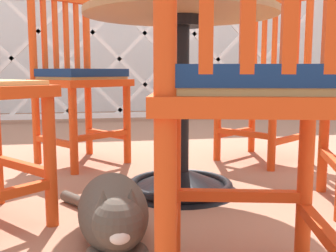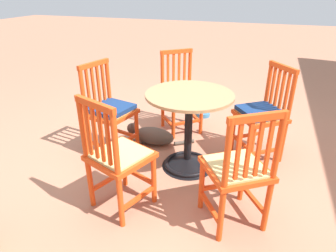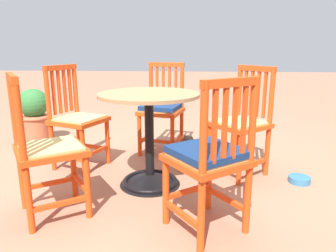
# 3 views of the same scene
# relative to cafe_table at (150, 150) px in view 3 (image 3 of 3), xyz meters

# --- Properties ---
(ground_plane) EXTENTS (24.00, 24.00, 0.00)m
(ground_plane) POSITION_rel_cafe_table_xyz_m (0.10, -0.21, -0.28)
(ground_plane) COLOR #A36B51
(cafe_table) EXTENTS (0.76, 0.76, 0.73)m
(cafe_table) POSITION_rel_cafe_table_xyz_m (0.00, 0.00, 0.00)
(cafe_table) COLOR black
(cafe_table) RESTS_ON ground_plane
(orange_chair_tucked_in) EXTENTS (0.56, 0.56, 0.91)m
(orange_chair_tucked_in) POSITION_rel_cafe_table_xyz_m (0.58, 0.50, 0.15)
(orange_chair_tucked_in) COLOR #D64214
(orange_chair_tucked_in) RESTS_ON ground_plane
(orange_chair_near_fence) EXTENTS (0.56, 0.56, 0.91)m
(orange_chair_near_fence) POSITION_rel_cafe_table_xyz_m (-0.42, 0.61, 0.16)
(orange_chair_near_fence) COLOR #D64214
(orange_chair_near_fence) RESTS_ON ground_plane
(orange_chair_facing_out) EXTENTS (0.56, 0.56, 0.91)m
(orange_chair_facing_out) POSITION_rel_cafe_table_xyz_m (-0.74, -0.30, 0.15)
(orange_chair_facing_out) COLOR #D64214
(orange_chair_facing_out) RESTS_ON ground_plane
(orange_chair_at_corner) EXTENTS (0.48, 0.48, 0.91)m
(orange_chair_at_corner) POSITION_rel_cafe_table_xyz_m (-0.02, -0.80, 0.16)
(orange_chair_at_corner) COLOR #D64214
(orange_chair_at_corner) RESTS_ON ground_plane
(orange_chair_by_planter) EXTENTS (0.52, 0.52, 0.91)m
(orange_chair_by_planter) POSITION_rel_cafe_table_xyz_m (0.70, -0.34, 0.15)
(orange_chair_by_planter) COLOR #D64214
(orange_chair_by_planter) RESTS_ON ground_plane
(tabby_cat) EXTENTS (0.28, 0.72, 0.23)m
(tabby_cat) POSITION_rel_cafe_table_xyz_m (-0.30, -0.49, -0.19)
(tabby_cat) COLOR #4C4238
(tabby_cat) RESTS_ON ground_plane
(terracotta_planter) EXTENTS (0.32, 0.32, 0.62)m
(terracotta_planter) POSITION_rel_cafe_table_xyz_m (1.43, -1.01, 0.04)
(terracotta_planter) COLOR #B25B3D
(terracotta_planter) RESTS_ON ground_plane
(pet_water_bowl) EXTENTS (0.17, 0.17, 0.05)m
(pet_water_bowl) POSITION_rel_cafe_table_xyz_m (-1.20, -0.12, -0.26)
(pet_water_bowl) COLOR teal
(pet_water_bowl) RESTS_ON ground_plane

